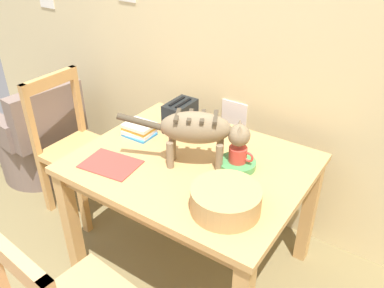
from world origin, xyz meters
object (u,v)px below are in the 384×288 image
(dining_table, at_px, (192,175))
(wooden_chair_far, at_px, (76,148))
(cat, at_px, (200,130))
(saucer_bowl, at_px, (237,164))
(magazine, at_px, (111,164))
(book_stack, at_px, (139,129))
(coffee_mug, at_px, (238,154))
(wicker_armchair, at_px, (41,143))
(wicker_basket, at_px, (226,200))
(toaster, at_px, (180,116))

(dining_table, xyz_separation_m, wooden_chair_far, (-0.96, 0.03, -0.18))
(dining_table, distance_m, cat, 0.29)
(saucer_bowl, height_order, magazine, saucer_bowl)
(magazine, bearing_deg, dining_table, 31.86)
(magazine, height_order, book_stack, book_stack)
(coffee_mug, bearing_deg, wicker_armchair, 178.37)
(book_stack, relative_size, wicker_basket, 0.58)
(magazine, height_order, wicker_basket, wicker_basket)
(cat, xyz_separation_m, wicker_armchair, (-1.56, 0.14, -0.65))
(wooden_chair_far, bearing_deg, toaster, 106.58)
(book_stack, bearing_deg, magazine, -76.30)
(magazine, distance_m, wicker_armchair, 1.33)
(cat, height_order, coffee_mug, cat)
(saucer_bowl, distance_m, wicker_basket, 0.34)
(dining_table, bearing_deg, coffee_mug, 19.95)
(saucer_bowl, distance_m, magazine, 0.63)
(coffee_mug, height_order, book_stack, coffee_mug)
(dining_table, xyz_separation_m, cat, (0.05, -0.01, 0.29))
(coffee_mug, bearing_deg, wicker_basket, -70.62)
(wicker_basket, distance_m, wooden_chair_far, 1.36)
(dining_table, distance_m, book_stack, 0.42)
(cat, height_order, wicker_armchair, cat)
(wicker_basket, bearing_deg, book_stack, 158.05)
(wicker_armchair, bearing_deg, coffee_mug, -84.83)
(coffee_mug, bearing_deg, book_stack, -177.75)
(magazine, bearing_deg, cat, 27.04)
(toaster, bearing_deg, wooden_chair_far, -163.74)
(dining_table, bearing_deg, book_stack, 172.01)
(magazine, bearing_deg, wicker_basket, -5.24)
(dining_table, relative_size, magazine, 4.13)
(wicker_basket, relative_size, wicker_armchair, 0.39)
(wicker_armchair, bearing_deg, toaster, -78.11)
(saucer_bowl, relative_size, toaster, 0.94)
(wicker_basket, height_order, wicker_armchair, wicker_basket)
(dining_table, height_order, book_stack, book_stack)
(saucer_bowl, distance_m, wooden_chair_far, 1.21)
(dining_table, height_order, wicker_basket, wicker_basket)
(dining_table, bearing_deg, wicker_armchair, 175.10)
(dining_table, relative_size, wooden_chair_far, 1.22)
(wooden_chair_far, bearing_deg, wicker_basket, 78.44)
(cat, bearing_deg, wicker_basket, 22.77)
(wicker_basket, xyz_separation_m, wicker_armchair, (-1.84, 0.37, -0.51))
(book_stack, bearing_deg, wicker_basket, -21.95)
(coffee_mug, distance_m, wicker_armchair, 1.81)
(toaster, bearing_deg, dining_table, -44.71)
(wicker_basket, distance_m, wicker_armchair, 1.94)
(saucer_bowl, distance_m, wicker_armchair, 1.79)
(cat, bearing_deg, book_stack, -125.58)
(wicker_basket, bearing_deg, cat, 140.45)
(toaster, relative_size, wicker_armchair, 0.26)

